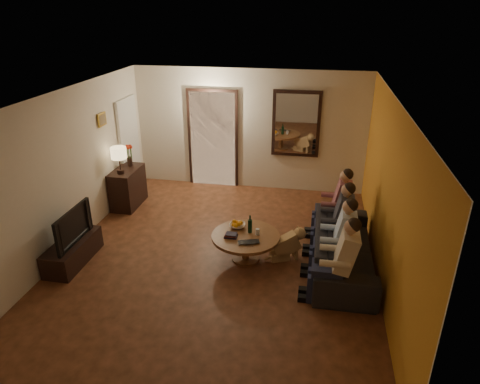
% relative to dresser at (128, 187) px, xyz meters
% --- Properties ---
extents(floor, '(5.00, 6.00, 0.01)m').
position_rel_dresser_xyz_m(floor, '(2.25, -1.58, -0.39)').
color(floor, '#402311').
rests_on(floor, ground).
extents(ceiling, '(5.00, 6.00, 0.01)m').
position_rel_dresser_xyz_m(ceiling, '(2.25, -1.58, 2.21)').
color(ceiling, white).
rests_on(ceiling, back_wall).
extents(back_wall, '(5.00, 0.02, 2.60)m').
position_rel_dresser_xyz_m(back_wall, '(2.25, 1.42, 0.91)').
color(back_wall, beige).
rests_on(back_wall, floor).
extents(front_wall, '(5.00, 0.02, 2.60)m').
position_rel_dresser_xyz_m(front_wall, '(2.25, -4.58, 0.91)').
color(front_wall, beige).
rests_on(front_wall, floor).
extents(left_wall, '(0.02, 6.00, 2.60)m').
position_rel_dresser_xyz_m(left_wall, '(-0.25, -1.58, 0.91)').
color(left_wall, beige).
rests_on(left_wall, floor).
extents(right_wall, '(0.02, 6.00, 2.60)m').
position_rel_dresser_xyz_m(right_wall, '(4.75, -1.58, 0.91)').
color(right_wall, beige).
rests_on(right_wall, floor).
extents(orange_accent, '(0.01, 6.00, 2.60)m').
position_rel_dresser_xyz_m(orange_accent, '(4.74, -1.58, 0.91)').
color(orange_accent, orange).
rests_on(orange_accent, right_wall).
extents(kitchen_doorway, '(1.00, 0.06, 2.10)m').
position_rel_dresser_xyz_m(kitchen_doorway, '(1.45, 1.40, 0.66)').
color(kitchen_doorway, '#FFE0A5').
rests_on(kitchen_doorway, floor).
extents(door_trim, '(1.12, 0.04, 2.22)m').
position_rel_dresser_xyz_m(door_trim, '(1.45, 1.39, 0.66)').
color(door_trim, black).
rests_on(door_trim, floor).
extents(fridge_glimpse, '(0.45, 0.03, 1.70)m').
position_rel_dresser_xyz_m(fridge_glimpse, '(1.70, 1.41, 0.51)').
color(fridge_glimpse, silver).
rests_on(fridge_glimpse, floor).
extents(mirror_frame, '(1.00, 0.05, 1.40)m').
position_rel_dresser_xyz_m(mirror_frame, '(3.25, 1.38, 1.11)').
color(mirror_frame, black).
rests_on(mirror_frame, back_wall).
extents(mirror_glass, '(0.86, 0.02, 1.26)m').
position_rel_dresser_xyz_m(mirror_glass, '(3.25, 1.35, 1.11)').
color(mirror_glass, white).
rests_on(mirror_glass, back_wall).
extents(white_door, '(0.06, 0.85, 2.04)m').
position_rel_dresser_xyz_m(white_door, '(-0.21, 0.72, 0.63)').
color(white_door, white).
rests_on(white_door, floor).
extents(framed_art, '(0.03, 0.28, 0.24)m').
position_rel_dresser_xyz_m(framed_art, '(-0.22, -0.28, 1.46)').
color(framed_art, '#B28C33').
rests_on(framed_art, left_wall).
extents(art_canvas, '(0.01, 0.22, 0.18)m').
position_rel_dresser_xyz_m(art_canvas, '(-0.21, -0.28, 1.46)').
color(art_canvas, brown).
rests_on(art_canvas, left_wall).
extents(dresser, '(0.45, 0.88, 0.78)m').
position_rel_dresser_xyz_m(dresser, '(0.00, 0.00, 0.00)').
color(dresser, black).
rests_on(dresser, floor).
extents(table_lamp, '(0.30, 0.30, 0.54)m').
position_rel_dresser_xyz_m(table_lamp, '(0.00, -0.22, 0.66)').
color(table_lamp, beige).
rests_on(table_lamp, dresser).
extents(flower_vase, '(0.14, 0.14, 0.44)m').
position_rel_dresser_xyz_m(flower_vase, '(0.00, 0.22, 0.61)').
color(flower_vase, red).
rests_on(flower_vase, dresser).
extents(tv_stand, '(0.45, 1.13, 0.38)m').
position_rel_dresser_xyz_m(tv_stand, '(0.00, -2.15, -0.20)').
color(tv_stand, black).
rests_on(tv_stand, floor).
extents(tv, '(0.97, 0.13, 0.56)m').
position_rel_dresser_xyz_m(tv, '(0.00, -2.15, 0.26)').
color(tv, black).
rests_on(tv, tv_stand).
extents(sofa, '(2.29, 0.91, 0.67)m').
position_rel_dresser_xyz_m(sofa, '(4.22, -1.49, -0.06)').
color(sofa, black).
rests_on(sofa, floor).
extents(person_a, '(0.60, 0.40, 1.20)m').
position_rel_dresser_xyz_m(person_a, '(4.12, -2.39, 0.21)').
color(person_a, tan).
rests_on(person_a, sofa).
extents(person_b, '(0.60, 0.40, 1.20)m').
position_rel_dresser_xyz_m(person_b, '(4.12, -1.79, 0.21)').
color(person_b, tan).
rests_on(person_b, sofa).
extents(person_c, '(0.60, 0.40, 1.20)m').
position_rel_dresser_xyz_m(person_c, '(4.12, -1.19, 0.21)').
color(person_c, tan).
rests_on(person_c, sofa).
extents(person_d, '(0.60, 0.40, 1.20)m').
position_rel_dresser_xyz_m(person_d, '(4.12, -0.59, 0.21)').
color(person_d, tan).
rests_on(person_d, sofa).
extents(dog, '(0.61, 0.44, 0.56)m').
position_rel_dresser_xyz_m(dog, '(3.33, -1.45, -0.11)').
color(dog, tan).
rests_on(dog, floor).
extents(coffee_table, '(1.34, 1.34, 0.45)m').
position_rel_dresser_xyz_m(coffee_table, '(2.70, -1.58, -0.16)').
color(coffee_table, brown).
rests_on(coffee_table, floor).
extents(bowl, '(0.26, 0.26, 0.06)m').
position_rel_dresser_xyz_m(bowl, '(2.52, -1.36, 0.09)').
color(bowl, white).
rests_on(bowl, coffee_table).
extents(oranges, '(0.20, 0.20, 0.08)m').
position_rel_dresser_xyz_m(oranges, '(2.52, -1.36, 0.16)').
color(oranges, orange).
rests_on(oranges, bowl).
extents(wine_bottle, '(0.07, 0.07, 0.31)m').
position_rel_dresser_xyz_m(wine_bottle, '(2.75, -1.48, 0.22)').
color(wine_bottle, black).
rests_on(wine_bottle, coffee_table).
extents(wine_glass, '(0.06, 0.06, 0.10)m').
position_rel_dresser_xyz_m(wine_glass, '(2.88, -1.53, 0.11)').
color(wine_glass, silver).
rests_on(wine_glass, coffee_table).
extents(book_stack, '(0.20, 0.15, 0.07)m').
position_rel_dresser_xyz_m(book_stack, '(2.48, -1.68, 0.10)').
color(book_stack, black).
rests_on(book_stack, coffee_table).
extents(laptop, '(0.38, 0.30, 0.03)m').
position_rel_dresser_xyz_m(laptop, '(2.80, -1.86, 0.07)').
color(laptop, black).
rests_on(laptop, coffee_table).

